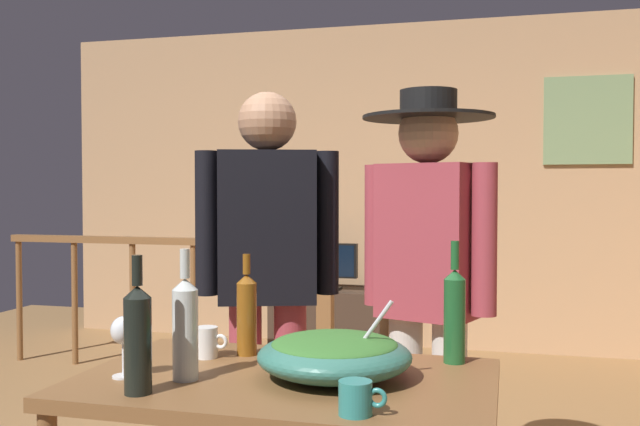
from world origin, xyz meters
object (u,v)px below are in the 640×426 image
Objects in this scene: flat_screen_tv at (328,262)px; wine_bottle_amber at (247,313)px; salad_bowl at (335,354)px; person_standing_left at (268,265)px; wine_bottle_dark at (138,337)px; person_standing_right at (428,270)px; stair_railing at (216,287)px; wine_bottle_green at (455,314)px; framed_picture at (587,120)px; wine_bottle_clear at (185,326)px; tv_console at (329,320)px; mug_white at (207,342)px; mug_teal at (356,398)px; serving_table at (286,406)px; wine_glass at (124,333)px.

flat_screen_tv is 1.48× the size of wine_bottle_amber.
person_standing_left reaches higher than salad_bowl.
person_standing_right reaches higher than wine_bottle_dark.
wine_bottle_green is at bearing -52.73° from stair_railing.
person_standing_left is at bearing 18.92° from person_standing_right.
wine_bottle_amber is at bearing -64.66° from stair_railing.
wine_bottle_clear is at bearing -110.01° from framed_picture.
mug_white is (0.47, -3.43, 0.57)m from tv_console.
wine_bottle_green is at bearing 124.84° from person_standing_right.
person_standing_left is (0.46, -2.79, 0.28)m from flat_screen_tv.
person_standing_right reaches higher than wine_bottle_green.
mug_teal is at bearing 100.30° from person_standing_left.
tv_console is at bearing 102.32° from serving_table.
wine_bottle_dark is 0.42m from mug_white.
wine_bottle_green is 0.81m from wine_bottle_clear.
wine_bottle_clear reaches higher than wine_bottle_amber.
framed_picture is 1.54× the size of salad_bowl.
wine_glass reaches higher than tv_console.
serving_table is 0.21m from salad_bowl.
person_standing_left reaches higher than stair_railing.
stair_railing is 2.72m from wine_bottle_amber.
wine_bottle_amber is at bearing 64.99° from person_standing_right.
mug_white is (-0.31, 0.15, 0.13)m from serving_table.
wine_bottle_green reaches higher than mug_teal.
tv_console is 8.26× the size of mug_white.
mug_teal is at bearing -102.50° from framed_picture.
stair_railing is at bearing -29.76° from person_standing_right.
stair_railing is 2.12× the size of serving_table.
wine_bottle_amber is 0.19× the size of person_standing_left.
flat_screen_tv is 1.28× the size of wine_bottle_green.
wine_bottle_dark reaches higher than salad_bowl.
salad_bowl is 0.42m from wine_bottle_clear.
wine_bottle_dark is at bearing -103.90° from wine_bottle_amber.
wine_bottle_dark reaches higher than tv_console.
wine_glass is 1.60× the size of mug_white.
mug_white is at bearing 63.03° from person_standing_right.
framed_picture is 3.33m from person_standing_right.
salad_bowl reaches higher than mug_teal.
framed_picture is 3.06m from stair_railing.
person_standing_left reaches higher than tv_console.
wine_bottle_green reaches higher than wine_bottle_amber.
stair_railing is 3.00m from wine_bottle_green.
person_standing_left is at bearing -61.35° from stair_railing.
framed_picture is 2.54m from tv_console.
serving_table is 0.50m from wine_glass.
serving_table is at bearing -25.66° from mug_white.
serving_table is at bearing -172.56° from salad_bowl.
wine_bottle_dark is 0.94m from wine_bottle_green.
person_standing_left is at bearing -115.80° from framed_picture.
mug_teal is at bearing -2.47° from wine_bottle_dark.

